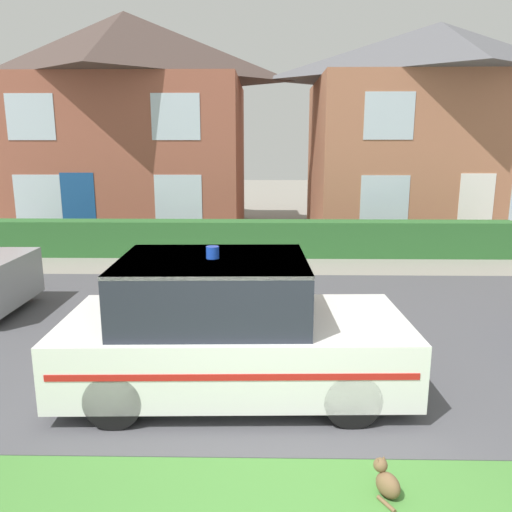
{
  "coord_description": "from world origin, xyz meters",
  "views": [
    {
      "loc": [
        -0.31,
        -3.01,
        2.87
      ],
      "look_at": [
        -0.46,
        5.21,
        1.05
      ],
      "focal_mm": 35.0,
      "sensor_mm": 36.0,
      "label": 1
    }
  ],
  "objects_px": {
    "police_car": "(229,329)",
    "house_left": "(129,122)",
    "cat": "(386,482)",
    "house_right": "(433,128)"
  },
  "relations": [
    {
      "from": "police_car",
      "to": "cat",
      "type": "height_order",
      "value": "police_car"
    },
    {
      "from": "cat",
      "to": "house_left",
      "type": "relative_size",
      "value": 0.05
    },
    {
      "from": "police_car",
      "to": "house_left",
      "type": "distance_m",
      "value": 13.07
    },
    {
      "from": "house_left",
      "to": "house_right",
      "type": "relative_size",
      "value": 0.97
    },
    {
      "from": "house_left",
      "to": "house_right",
      "type": "height_order",
      "value": "house_left"
    },
    {
      "from": "police_car",
      "to": "house_right",
      "type": "distance_m",
      "value": 13.5
    },
    {
      "from": "police_car",
      "to": "house_left",
      "type": "xyz_separation_m",
      "value": [
        -4.23,
        12.02,
        2.89
      ]
    },
    {
      "from": "house_left",
      "to": "house_right",
      "type": "bearing_deg",
      "value": -1.39
    },
    {
      "from": "police_car",
      "to": "house_left",
      "type": "height_order",
      "value": "house_left"
    },
    {
      "from": "police_car",
      "to": "cat",
      "type": "xyz_separation_m",
      "value": [
        1.45,
        -1.83,
        -0.65
      ]
    }
  ]
}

